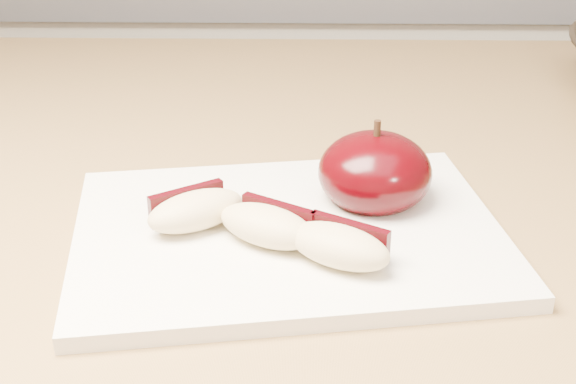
{
  "coord_description": "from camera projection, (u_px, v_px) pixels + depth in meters",
  "views": [
    {
      "loc": [
        -0.06,
        -0.09,
        1.16
      ],
      "look_at": [
        -0.06,
        0.35,
        0.94
      ],
      "focal_mm": 50.0,
      "sensor_mm": 36.0,
      "label": 1
    }
  ],
  "objects": [
    {
      "name": "cutting_board",
      "position": [
        288.0,
        234.0,
        0.52
      ],
      "size": [
        0.3,
        0.24,
        0.01
      ],
      "primitive_type": "cube",
      "rotation": [
        0.0,
        0.0,
        0.16
      ],
      "color": "white",
      "rests_on": "island_counter"
    },
    {
      "name": "apple_wedge_b",
      "position": [
        268.0,
        225.0,
        0.49
      ],
      "size": [
        0.07,
        0.06,
        0.02
      ],
      "rotation": [
        0.0,
        0.0,
        -0.53
      ],
      "color": "beige",
      "rests_on": "cutting_board"
    },
    {
      "name": "apple_wedge_c",
      "position": [
        340.0,
        245.0,
        0.47
      ],
      "size": [
        0.07,
        0.06,
        0.02
      ],
      "rotation": [
        0.0,
        0.0,
        -0.53
      ],
      "color": "beige",
      "rests_on": "cutting_board"
    },
    {
      "name": "apple_wedge_a",
      "position": [
        195.0,
        210.0,
        0.51
      ],
      "size": [
        0.07,
        0.06,
        0.02
      ],
      "rotation": [
        0.0,
        0.0,
        0.58
      ],
      "color": "beige",
      "rests_on": "cutting_board"
    },
    {
      "name": "back_cabinet",
      "position": [
        332.0,
        210.0,
        1.47
      ],
      "size": [
        2.4,
        0.62,
        0.94
      ],
      "color": "silver",
      "rests_on": "ground"
    },
    {
      "name": "apple_half",
      "position": [
        375.0,
        172.0,
        0.54
      ],
      "size": [
        0.09,
        0.09,
        0.06
      ],
      "rotation": [
        0.0,
        0.0,
        -0.12
      ],
      "color": "black",
      "rests_on": "cutting_board"
    }
  ]
}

